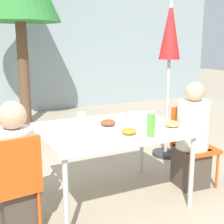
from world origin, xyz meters
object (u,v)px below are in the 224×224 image
at_px(salad_bowl, 135,122).
at_px(person_right, 192,138).
at_px(drinking_cup, 81,117).
at_px(closed_umbrella, 170,45).
at_px(chair_left, 13,180).
at_px(person_left, 16,171).
at_px(chair_right, 191,140).
at_px(bottle, 151,125).

bearing_deg(salad_bowl, person_right, -5.77).
bearing_deg(drinking_cup, salad_bowl, -34.22).
distance_m(closed_umbrella, salad_bowl, 1.47).
relative_size(chair_left, person_left, 0.77).
bearing_deg(person_right, chair_right, -121.86).
distance_m(person_right, closed_umbrella, 1.35).
bearing_deg(chair_left, chair_right, -1.20).
relative_size(person_right, drinking_cup, 10.72).
height_order(chair_left, salad_bowl, chair_left).
bearing_deg(drinking_cup, person_left, -150.14).
relative_size(person_left, person_right, 0.96).
bearing_deg(drinking_cup, person_right, -18.36).
bearing_deg(bottle, person_right, 24.19).
relative_size(person_left, drinking_cup, 10.31).
relative_size(closed_umbrella, drinking_cup, 19.56).
xyz_separation_m(chair_right, salad_bowl, (-0.73, -0.01, 0.29)).
bearing_deg(chair_left, drinking_cup, 26.06).
relative_size(chair_left, drinking_cup, 7.97).
bearing_deg(closed_umbrella, drinking_cup, -160.05).
relative_size(chair_right, drinking_cup, 7.97).
relative_size(person_left, chair_right, 1.29).
bearing_deg(person_right, salad_bowl, -1.18).
relative_size(chair_right, closed_umbrella, 0.41).
distance_m(person_right, salad_bowl, 0.72).
xyz_separation_m(person_left, salad_bowl, (1.17, 0.11, 0.26)).
distance_m(chair_left, drinking_cup, 0.96).
distance_m(chair_right, drinking_cup, 1.25).
xyz_separation_m(chair_left, salad_bowl, (1.21, 0.20, 0.29)).
xyz_separation_m(chair_left, drinking_cup, (0.76, 0.50, 0.31)).
distance_m(bottle, drinking_cup, 0.80).
height_order(person_right, bottle, person_right).
height_order(chair_right, person_right, person_right).
height_order(closed_umbrella, bottle, closed_umbrella).
distance_m(chair_right, person_right, 0.10).
bearing_deg(salad_bowl, person_left, -174.56).
bearing_deg(person_right, person_left, 5.94).
bearing_deg(chair_right, person_left, 8.19).
bearing_deg(salad_bowl, drinking_cup, 145.78).
bearing_deg(person_left, person_right, -5.91).
relative_size(chair_right, salad_bowl, 6.01).
relative_size(person_right, closed_umbrella, 0.55).
distance_m(person_left, person_right, 1.84).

